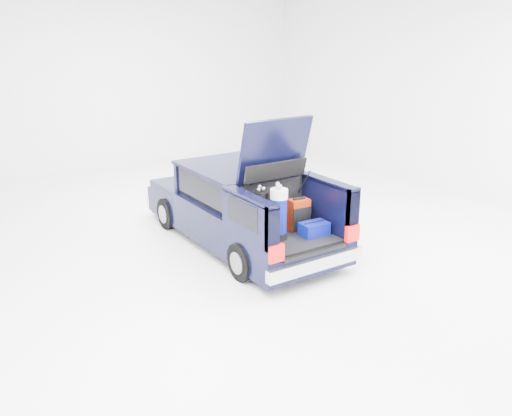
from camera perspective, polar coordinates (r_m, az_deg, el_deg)
ground at (r=10.14m, az=-1.55°, el=-3.64°), size 14.00×14.00×0.00m
car at (r=10.00m, az=-1.91°, el=0.13°), size 1.87×4.65×2.47m
red_suitcase at (r=9.01m, az=4.55°, el=-0.72°), size 0.35×0.25×0.56m
black_golf_bag at (r=8.69m, az=0.53°, el=-0.58°), size 0.27×0.28×0.83m
blue_golf_bag at (r=8.55m, az=2.41°, el=-0.60°), size 0.34×0.34×0.94m
blue_duffel at (r=8.85m, az=6.14°, el=-2.18°), size 0.47×0.32×0.24m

